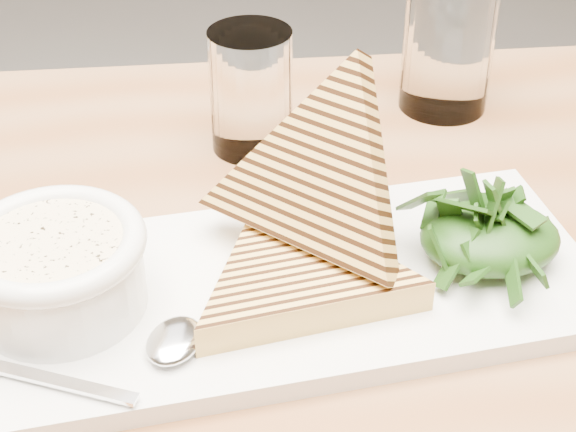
{
  "coord_description": "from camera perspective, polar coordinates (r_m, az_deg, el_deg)",
  "views": [
    {
      "loc": [
        0.01,
        -0.59,
        1.11
      ],
      "look_at": [
        0.05,
        -0.14,
        0.78
      ],
      "focal_mm": 55.0,
      "sensor_mm": 36.0,
      "label": 1
    }
  ],
  "objects": [
    {
      "name": "table_top",
      "position": [
        0.57,
        0.54,
        -8.17
      ],
      "size": [
        1.13,
        0.76,
        0.04
      ],
      "primitive_type": "cube",
      "rotation": [
        0.0,
        0.0,
        0.01
      ],
      "color": "brown",
      "rests_on": "ground"
    },
    {
      "name": "platter",
      "position": [
        0.57,
        0.19,
        -4.64
      ],
      "size": [
        0.41,
        0.23,
        0.01
      ],
      "primitive_type": "cube",
      "rotation": [
        0.0,
        0.0,
        0.13
      ],
      "color": "white",
      "rests_on": "table_top"
    },
    {
      "name": "soup_bowl",
      "position": [
        0.55,
        -14.59,
        -3.96
      ],
      "size": [
        0.1,
        0.1,
        0.04
      ],
      "primitive_type": "cylinder",
      "color": "white",
      "rests_on": "platter"
    },
    {
      "name": "soup",
      "position": [
        0.54,
        -14.99,
        -1.85
      ],
      "size": [
        0.09,
        0.09,
        0.01
      ],
      "primitive_type": "cylinder",
      "color": "beige",
      "rests_on": "soup_bowl"
    },
    {
      "name": "bowl_rim",
      "position": [
        0.54,
        -15.02,
        -1.68
      ],
      "size": [
        0.11,
        0.11,
        0.01
      ],
      "primitive_type": "torus",
      "color": "white",
      "rests_on": "soup_bowl"
    },
    {
      "name": "sandwich_flat",
      "position": [
        0.55,
        0.62,
        -3.88
      ],
      "size": [
        0.2,
        0.2,
        0.02
      ],
      "primitive_type": null,
      "rotation": [
        0.0,
        0.0,
        0.19
      ],
      "color": "gold",
      "rests_on": "platter"
    },
    {
      "name": "sandwich_lean",
      "position": [
        0.56,
        1.94,
        2.29
      ],
      "size": [
        0.24,
        0.24,
        0.19
      ],
      "primitive_type": null,
      "rotation": [
        0.96,
        0.0,
        -0.73
      ],
      "color": "gold",
      "rests_on": "sandwich_flat"
    },
    {
      "name": "salad_base",
      "position": [
        0.59,
        12.92,
        -1.38
      ],
      "size": [
        0.09,
        0.07,
        0.04
      ],
      "primitive_type": "ellipsoid",
      "color": "black",
      "rests_on": "platter"
    },
    {
      "name": "arugula_pile",
      "position": [
        0.58,
        13.04,
        -0.65
      ],
      "size": [
        0.11,
        0.1,
        0.05
      ],
      "primitive_type": null,
      "color": "#265214",
      "rests_on": "platter"
    },
    {
      "name": "spoon_bowl",
      "position": [
        0.52,
        -7.36,
        -7.99
      ],
      "size": [
        0.05,
        0.05,
        0.01
      ],
      "primitive_type": "ellipsoid",
      "rotation": [
        0.0,
        0.0,
        -0.39
      ],
      "color": "silver",
      "rests_on": "platter"
    },
    {
      "name": "spoon_handle",
      "position": [
        0.52,
        -15.17,
        -10.15
      ],
      "size": [
        0.1,
        0.05,
        0.0
      ],
      "primitive_type": "cube",
      "rotation": [
        0.0,
        0.0,
        -0.39
      ],
      "color": "silver",
      "rests_on": "platter"
    },
    {
      "name": "glass_near",
      "position": [
        0.71,
        -2.4,
        8.08
      ],
      "size": [
        0.07,
        0.07,
        0.1
      ],
      "primitive_type": "cylinder",
      "color": "white",
      "rests_on": "table_top"
    },
    {
      "name": "glass_far",
      "position": [
        0.78,
        10.32,
        10.88
      ],
      "size": [
        0.08,
        0.08,
        0.12
      ],
      "primitive_type": "cylinder",
      "color": "white",
      "rests_on": "table_top"
    }
  ]
}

